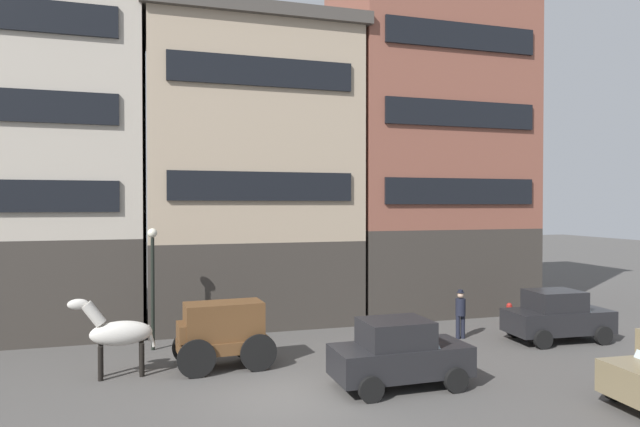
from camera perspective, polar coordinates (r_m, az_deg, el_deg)
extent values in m
plane|color=#4C4947|center=(14.72, -3.39, -18.59)|extent=(120.00, 120.00, 0.00)
cube|color=#38332D|center=(24.41, -29.34, -6.42)|extent=(9.69, 6.20, 3.68)
cube|color=#B7AD9E|center=(24.70, -29.50, 12.18)|extent=(9.69, 6.20, 12.20)
cube|color=#38332D|center=(24.14, -7.35, -6.66)|extent=(8.41, 6.20, 3.44)
cube|color=tan|center=(24.09, -7.38, 7.78)|extent=(8.41, 6.20, 8.68)
cube|color=#47423D|center=(25.05, -7.41, 18.26)|extent=(8.91, 6.70, 0.50)
cube|color=black|center=(20.82, -5.98, 2.86)|extent=(7.07, 0.12, 1.10)
cube|color=black|center=(21.41, -6.00, 14.55)|extent=(7.07, 0.12, 1.10)
cube|color=#38332D|center=(26.82, 11.03, -5.48)|extent=(8.35, 6.20, 3.83)
cube|color=brown|center=(27.21, 11.09, 12.58)|extent=(8.35, 6.20, 13.14)
cube|color=black|center=(23.91, 14.57, 2.27)|extent=(7.01, 0.12, 1.10)
cube|color=black|center=(24.21, 14.60, 10.07)|extent=(7.01, 0.12, 1.10)
cube|color=black|center=(24.94, 14.64, 17.54)|extent=(7.01, 0.12, 1.10)
cube|color=brown|center=(17.07, -10.03, -13.37)|extent=(2.78, 1.47, 0.36)
cube|color=brown|center=(16.91, -10.04, -10.98)|extent=(2.36, 1.25, 1.10)
cube|color=brown|center=(16.80, -13.97, -11.94)|extent=(0.47, 1.06, 0.50)
cylinder|color=black|center=(16.30, -12.78, -14.63)|extent=(1.10, 0.15, 1.10)
cylinder|color=black|center=(17.66, -13.41, -13.40)|extent=(1.10, 0.15, 1.10)
cylinder|color=black|center=(16.62, -6.42, -14.30)|extent=(1.10, 0.15, 1.10)
cylinder|color=black|center=(17.96, -7.54, -13.14)|extent=(1.10, 0.15, 1.10)
ellipsoid|color=beige|center=(16.87, -20.08, -11.68)|extent=(1.74, 0.71, 0.70)
cylinder|color=beige|center=(16.77, -22.59, -9.68)|extent=(0.68, 0.36, 0.76)
ellipsoid|color=beige|center=(16.73, -23.99, -8.67)|extent=(0.57, 0.28, 0.30)
cylinder|color=beige|center=(16.93, -17.28, -12.14)|extent=(0.27, 0.12, 0.65)
cylinder|color=black|center=(16.89, -21.98, -14.38)|extent=(0.14, 0.14, 0.95)
cylinder|color=black|center=(17.24, -21.95, -14.06)|extent=(0.14, 0.14, 0.95)
cylinder|color=black|center=(16.90, -18.13, -14.35)|extent=(0.14, 0.14, 0.95)
cylinder|color=black|center=(17.24, -18.18, -14.04)|extent=(0.14, 0.14, 0.95)
cube|color=black|center=(15.33, 8.40, -14.92)|extent=(3.72, 1.65, 0.80)
cube|color=black|center=(15.08, 7.88, -12.25)|extent=(1.82, 1.46, 0.70)
cube|color=silver|center=(15.49, 10.80, -12.40)|extent=(0.35, 1.32, 0.56)
cylinder|color=black|center=(16.69, 10.95, -15.03)|extent=(0.66, 0.19, 0.66)
cylinder|color=black|center=(15.29, 14.06, -16.55)|extent=(0.66, 0.19, 0.66)
cylinder|color=black|center=(15.74, 2.91, -16.01)|extent=(0.66, 0.19, 0.66)
cylinder|color=black|center=(14.25, 5.37, -17.85)|extent=(0.66, 0.19, 0.66)
cylinder|color=black|center=(16.12, 28.53, -15.72)|extent=(0.67, 0.22, 0.66)
cube|color=black|center=(21.72, 23.63, -10.25)|extent=(3.79, 1.82, 0.80)
cube|color=black|center=(21.50, 23.32, -8.33)|extent=(1.88, 1.55, 0.70)
cube|color=silver|center=(22.03, 25.11, -8.46)|extent=(0.41, 1.33, 0.56)
cylinder|color=black|center=(23.17, 24.77, -10.56)|extent=(0.67, 0.22, 0.66)
cylinder|color=black|center=(21.90, 27.53, -11.25)|extent=(0.67, 0.22, 0.66)
cylinder|color=black|center=(21.80, 19.69, -11.25)|extent=(0.67, 0.22, 0.66)
cylinder|color=black|center=(20.45, 22.31, -12.09)|extent=(0.67, 0.22, 0.66)
cylinder|color=black|center=(20.96, 14.24, -11.45)|extent=(0.16, 0.16, 0.85)
cylinder|color=black|center=(21.07, 14.72, -11.40)|extent=(0.16, 0.16, 0.85)
cylinder|color=black|center=(20.87, 14.49, -9.45)|extent=(0.41, 0.41, 0.62)
sphere|color=tan|center=(20.79, 14.49, -8.26)|extent=(0.22, 0.22, 0.22)
cylinder|color=black|center=(20.78, 14.49, -7.99)|extent=(0.28, 0.28, 0.02)
cylinder|color=black|center=(20.77, 14.49, -7.85)|extent=(0.18, 0.18, 0.09)
cylinder|color=black|center=(19.40, -17.09, -8.04)|extent=(0.12, 0.12, 3.80)
sphere|color=silver|center=(19.19, -17.13, -1.96)|extent=(0.32, 0.32, 0.32)
cylinder|color=maroon|center=(24.30, 19.19, -9.93)|extent=(0.24, 0.24, 0.70)
sphere|color=maroon|center=(24.24, 19.19, -9.07)|extent=(0.22, 0.22, 0.22)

